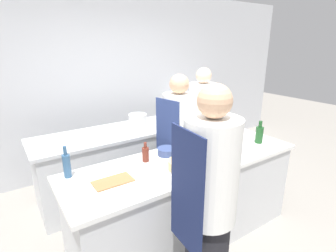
{
  "coord_description": "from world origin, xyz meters",
  "views": [
    {
      "loc": [
        -1.49,
        -1.86,
        2.02
      ],
      "look_at": [
        0.0,
        0.35,
        1.17
      ],
      "focal_mm": 28.0,
      "sensor_mm": 36.0,
      "label": 1
    }
  ],
  "objects_px": {
    "chef_at_prep_near": "(208,209)",
    "chef_at_pass_far": "(178,144)",
    "bottle_vinegar": "(259,134)",
    "bottle_olive_oil": "(182,148)",
    "bottle_wine": "(146,154)",
    "bowl_ceramic_blue": "(183,165)",
    "bottle_sauce": "(67,165)",
    "chef_at_stove": "(202,133)",
    "bowl_prep_small": "(167,151)",
    "bowl_mixing_large": "(220,146)",
    "oven_range": "(189,131)",
    "bottle_cooking_oil": "(195,135)",
    "stockpot": "(138,121)"
  },
  "relations": [
    {
      "from": "chef_at_pass_far",
      "to": "stockpot",
      "type": "relative_size",
      "value": 6.99
    },
    {
      "from": "bottle_vinegar",
      "to": "bottle_cooking_oil",
      "type": "xyz_separation_m",
      "value": [
        -0.64,
        0.37,
        0.01
      ]
    },
    {
      "from": "oven_range",
      "to": "bowl_mixing_large",
      "type": "height_order",
      "value": "bowl_mixing_large"
    },
    {
      "from": "chef_at_pass_far",
      "to": "chef_at_prep_near",
      "type": "bearing_deg",
      "value": 141.56
    },
    {
      "from": "bottle_olive_oil",
      "to": "bottle_sauce",
      "type": "relative_size",
      "value": 0.75
    },
    {
      "from": "oven_range",
      "to": "bottle_cooking_oil",
      "type": "relative_size",
      "value": 3.19
    },
    {
      "from": "bottle_sauce",
      "to": "bowl_ceramic_blue",
      "type": "distance_m",
      "value": 1.0
    },
    {
      "from": "chef_at_stove",
      "to": "bottle_sauce",
      "type": "xyz_separation_m",
      "value": [
        -1.8,
        -0.33,
        0.17
      ]
    },
    {
      "from": "bottle_sauce",
      "to": "bowl_prep_small",
      "type": "height_order",
      "value": "bottle_sauce"
    },
    {
      "from": "bottle_wine",
      "to": "bowl_ceramic_blue",
      "type": "bearing_deg",
      "value": -59.82
    },
    {
      "from": "bottle_sauce",
      "to": "chef_at_pass_far",
      "type": "bearing_deg",
      "value": 9.75
    },
    {
      "from": "chef_at_prep_near",
      "to": "bowl_ceramic_blue",
      "type": "distance_m",
      "value": 0.59
    },
    {
      "from": "bottle_cooking_oil",
      "to": "chef_at_prep_near",
      "type": "bearing_deg",
      "value": -124.97
    },
    {
      "from": "chef_at_pass_far",
      "to": "bowl_mixing_large",
      "type": "relative_size",
      "value": 10.47
    },
    {
      "from": "bottle_sauce",
      "to": "chef_at_stove",
      "type": "bearing_deg",
      "value": 10.38
    },
    {
      "from": "chef_at_pass_far",
      "to": "bottle_sauce",
      "type": "height_order",
      "value": "chef_at_pass_far"
    },
    {
      "from": "chef_at_prep_near",
      "to": "stockpot",
      "type": "xyz_separation_m",
      "value": [
        0.42,
        1.88,
        0.12
      ]
    },
    {
      "from": "chef_at_stove",
      "to": "bottle_olive_oil",
      "type": "bearing_deg",
      "value": -38.6
    },
    {
      "from": "oven_range",
      "to": "bowl_prep_small",
      "type": "bearing_deg",
      "value": -134.53
    },
    {
      "from": "chef_at_pass_far",
      "to": "bowl_ceramic_blue",
      "type": "xyz_separation_m",
      "value": [
        -0.44,
        -0.67,
        0.12
      ]
    },
    {
      "from": "chef_at_prep_near",
      "to": "bowl_prep_small",
      "type": "relative_size",
      "value": 9.3
    },
    {
      "from": "chef_at_stove",
      "to": "bowl_mixing_large",
      "type": "xyz_separation_m",
      "value": [
        -0.29,
        -0.63,
        0.1
      ]
    },
    {
      "from": "chef_at_prep_near",
      "to": "bottle_vinegar",
      "type": "distance_m",
      "value": 1.45
    },
    {
      "from": "bowl_ceramic_blue",
      "to": "chef_at_stove",
      "type": "bearing_deg",
      "value": 40.57
    },
    {
      "from": "chef_at_prep_near",
      "to": "bottle_olive_oil",
      "type": "xyz_separation_m",
      "value": [
        0.36,
        0.8,
        0.11
      ]
    },
    {
      "from": "bottle_vinegar",
      "to": "bowl_mixing_large",
      "type": "bearing_deg",
      "value": 169.57
    },
    {
      "from": "bottle_olive_oil",
      "to": "stockpot",
      "type": "height_order",
      "value": "bottle_olive_oil"
    },
    {
      "from": "chef_at_stove",
      "to": "bowl_prep_small",
      "type": "height_order",
      "value": "chef_at_stove"
    },
    {
      "from": "oven_range",
      "to": "bottle_sauce",
      "type": "bearing_deg",
      "value": -149.55
    },
    {
      "from": "bottle_vinegar",
      "to": "bottle_olive_oil",
      "type": "bearing_deg",
      "value": 167.95
    },
    {
      "from": "chef_at_pass_far",
      "to": "stockpot",
      "type": "bearing_deg",
      "value": 5.67
    },
    {
      "from": "bottle_sauce",
      "to": "stockpot",
      "type": "height_order",
      "value": "bottle_sauce"
    },
    {
      "from": "bowl_mixing_large",
      "to": "oven_range",
      "type": "bearing_deg",
      "value": 60.86
    },
    {
      "from": "bottle_vinegar",
      "to": "bottle_wine",
      "type": "distance_m",
      "value": 1.35
    },
    {
      "from": "chef_at_pass_far",
      "to": "bowl_mixing_large",
      "type": "xyz_separation_m",
      "value": [
        0.16,
        -0.53,
        0.12
      ]
    },
    {
      "from": "bowl_mixing_large",
      "to": "bowl_prep_small",
      "type": "relative_size",
      "value": 0.84
    },
    {
      "from": "bottle_vinegar",
      "to": "bottle_sauce",
      "type": "distance_m",
      "value": 2.07
    },
    {
      "from": "bottle_cooking_oil",
      "to": "bottle_sauce",
      "type": "relative_size",
      "value": 1.0
    },
    {
      "from": "chef_at_stove",
      "to": "bottle_sauce",
      "type": "distance_m",
      "value": 1.83
    },
    {
      "from": "bottle_olive_oil",
      "to": "bottle_vinegar",
      "type": "bearing_deg",
      "value": -12.05
    },
    {
      "from": "stockpot",
      "to": "bottle_olive_oil",
      "type": "bearing_deg",
      "value": -93.14
    },
    {
      "from": "stockpot",
      "to": "bowl_mixing_large",
      "type": "bearing_deg",
      "value": -72.99
    },
    {
      "from": "bowl_prep_small",
      "to": "bowl_ceramic_blue",
      "type": "distance_m",
      "value": 0.36
    },
    {
      "from": "chef_at_prep_near",
      "to": "bottle_sauce",
      "type": "xyz_separation_m",
      "value": [
        -0.72,
        0.99,
        0.14
      ]
    },
    {
      "from": "bottle_cooking_oil",
      "to": "oven_range",
      "type": "bearing_deg",
      "value": 53.66
    },
    {
      "from": "bottle_olive_oil",
      "to": "bowl_mixing_large",
      "type": "distance_m",
      "value": 0.44
    },
    {
      "from": "bottle_sauce",
      "to": "bowl_ceramic_blue",
      "type": "relative_size",
      "value": 1.07
    },
    {
      "from": "oven_range",
      "to": "bottle_cooking_oil",
      "type": "distance_m",
      "value": 1.93
    },
    {
      "from": "chef_at_pass_far",
      "to": "bottle_olive_oil",
      "type": "height_order",
      "value": "chef_at_pass_far"
    },
    {
      "from": "chef_at_prep_near",
      "to": "chef_at_pass_far",
      "type": "xyz_separation_m",
      "value": [
        0.62,
        1.22,
        -0.05
      ]
    }
  ]
}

